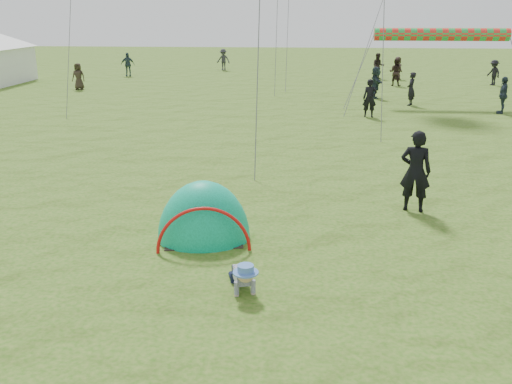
{
  "coord_description": "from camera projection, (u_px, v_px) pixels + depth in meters",
  "views": [
    {
      "loc": [
        0.04,
        -9.46,
        4.58
      ],
      "look_at": [
        -0.95,
        1.8,
        1.0
      ],
      "focal_mm": 40.0,
      "sensor_mm": 36.0,
      "label": 1
    }
  ],
  "objects": [
    {
      "name": "crowd_person_4",
      "position": [
        397.0,
        68.0,
        40.24
      ],
      "size": [
        0.92,
        0.88,
        1.58
      ],
      "primitive_type": "imported",
      "rotation": [
        0.0,
        0.0,
        0.67
      ],
      "color": "#382A27",
      "rests_on": "ground"
    },
    {
      "name": "crowd_person_7",
      "position": [
        378.0,
        66.0,
        40.61
      ],
      "size": [
        0.89,
        0.71,
        1.79
      ],
      "primitive_type": "imported",
      "rotation": [
        0.0,
        0.0,
        6.25
      ],
      "color": "black",
      "rests_on": "ground"
    },
    {
      "name": "crowd_person_6",
      "position": [
        411.0,
        89.0,
        29.0
      ],
      "size": [
        0.59,
        0.71,
        1.67
      ],
      "primitive_type": "imported",
      "rotation": [
        0.0,
        0.0,
        4.36
      ],
      "color": "black",
      "rests_on": "ground"
    },
    {
      "name": "crowd_person_1",
      "position": [
        396.0,
        72.0,
        36.76
      ],
      "size": [
        1.05,
        0.95,
        1.74
      ],
      "primitive_type": "imported",
      "rotation": [
        0.0,
        0.0,
        2.71
      ],
      "color": "black",
      "rests_on": "ground"
    },
    {
      "name": "crowd_person_12",
      "position": [
        370.0,
        98.0,
        25.74
      ],
      "size": [
        0.67,
        0.48,
        1.71
      ],
      "primitive_type": "imported",
      "rotation": [
        0.0,
        0.0,
        6.16
      ],
      "color": "black",
      "rests_on": "ground"
    },
    {
      "name": "crowd_person_2",
      "position": [
        128.0,
        64.0,
        42.28
      ],
      "size": [
        1.06,
        0.58,
        1.71
      ],
      "primitive_type": "imported",
      "rotation": [
        0.0,
        0.0,
        0.17
      ],
      "color": "#2D4049",
      "rests_on": "ground"
    },
    {
      "name": "crowd_person_8",
      "position": [
        503.0,
        95.0,
        26.65
      ],
      "size": [
        0.71,
        1.09,
        1.72
      ],
      "primitive_type": "imported",
      "rotation": [
        0.0,
        0.0,
        4.4
      ],
      "color": "#25313D",
      "rests_on": "ground"
    },
    {
      "name": "rainbow_tube_kite",
      "position": [
        441.0,
        34.0,
        28.63
      ],
      "size": [
        6.63,
        0.64,
        0.64
      ],
      "primitive_type": "cylinder",
      "rotation": [
        0.0,
        1.57,
        0.0
      ],
      "color": "red"
    },
    {
      "name": "crowd_person_9",
      "position": [
        223.0,
        60.0,
        46.64
      ],
      "size": [
        1.21,
        0.85,
        1.71
      ],
      "primitive_type": "imported",
      "rotation": [
        0.0,
        0.0,
        6.07
      ],
      "color": "#2D2D32",
      "rests_on": "ground"
    },
    {
      "name": "crowd_person_11",
      "position": [
        376.0,
        82.0,
        31.46
      ],
      "size": [
        0.6,
        1.63,
        1.73
      ],
      "primitive_type": "imported",
      "rotation": [
        0.0,
        0.0,
        1.63
      ],
      "color": "#212F36",
      "rests_on": "ground"
    },
    {
      "name": "standing_adult",
      "position": [
        416.0,
        171.0,
        13.48
      ],
      "size": [
        0.8,
        0.62,
        1.96
      ],
      "primitive_type": "imported",
      "rotation": [
        0.0,
        0.0,
        2.91
      ],
      "color": "black",
      "rests_on": "ground"
    },
    {
      "name": "popup_tent",
      "position": [
        204.0,
        238.0,
        12.08
      ],
      "size": [
        2.19,
        1.91,
        2.51
      ],
      "primitive_type": "ellipsoid",
      "rotation": [
        0.0,
        0.0,
        0.17
      ],
      "color": "#088352",
      "rests_on": "ground"
    },
    {
      "name": "crawling_toddler",
      "position": [
        243.0,
        275.0,
        9.7
      ],
      "size": [
        0.76,
        0.91,
        0.6
      ],
      "primitive_type": null,
      "rotation": [
        0.0,
        0.0,
        0.31
      ],
      "color": "black",
      "rests_on": "ground"
    },
    {
      "name": "ground",
      "position": [
        299.0,
        275.0,
        10.37
      ],
      "size": [
        140.0,
        140.0,
        0.0
      ],
      "primitive_type": "plane",
      "color": "#22560D"
    },
    {
      "name": "crowd_person_10",
      "position": [
        78.0,
        76.0,
        34.97
      ],
      "size": [
        0.8,
        0.53,
        1.61
      ],
      "primitive_type": "imported",
      "rotation": [
        0.0,
        0.0,
        0.02
      ],
      "color": "#2F261D",
      "rests_on": "ground"
    },
    {
      "name": "crowd_person_3",
      "position": [
        494.0,
        73.0,
        37.06
      ],
      "size": [
        0.97,
        1.2,
        1.62
      ],
      "primitive_type": "imported",
      "rotation": [
        0.0,
        0.0,
        5.13
      ],
      "color": "black",
      "rests_on": "ground"
    }
  ]
}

